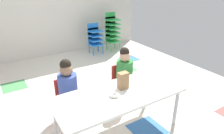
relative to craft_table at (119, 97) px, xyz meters
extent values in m
cube|color=silver|center=(-0.11, 0.71, -0.54)|extent=(5.70, 5.47, 0.02)
cube|color=#478C51|center=(-1.01, 2.06, -0.52)|extent=(0.43, 0.43, 0.00)
cube|color=#478C51|center=(1.24, 1.61, -0.52)|extent=(0.43, 0.43, 0.00)
cube|color=#336BB2|center=(1.69, 2.06, -0.52)|extent=(0.43, 0.43, 0.00)
cube|color=#336BB2|center=(0.34, -0.19, -0.52)|extent=(0.43, 0.43, 0.00)
cube|color=beige|center=(-0.11, 3.45, 0.76)|extent=(5.70, 0.10, 2.57)
cube|color=white|center=(0.00, 0.00, 0.03)|extent=(1.63, 0.71, 0.04)
cylinder|color=#B2B2B7|center=(0.73, -0.29, -0.26)|extent=(0.05, 0.05, 0.54)
cylinder|color=#B2B2B7|center=(-0.73, 0.29, -0.26)|extent=(0.05, 0.05, 0.54)
cylinder|color=#B2B2B7|center=(0.73, 0.29, -0.26)|extent=(0.05, 0.05, 0.54)
cube|color=red|center=(-0.45, 0.57, -0.23)|extent=(0.32, 0.30, 0.03)
cube|color=red|center=(-0.45, 0.72, -0.08)|extent=(0.29, 0.02, 0.30)
cylinder|color=#384C99|center=(-0.45, 0.57, -0.01)|extent=(0.32, 0.32, 0.38)
sphere|color=#8C664C|center=(-0.45, 0.57, 0.25)|extent=(0.17, 0.17, 0.17)
sphere|color=black|center=(-0.45, 0.59, 0.32)|extent=(0.15, 0.15, 0.15)
cylinder|color=red|center=(-0.59, 0.44, -0.38)|extent=(0.02, 0.02, 0.28)
cylinder|color=red|center=(-0.31, 0.44, -0.38)|extent=(0.02, 0.02, 0.28)
cylinder|color=red|center=(-0.59, 0.70, -0.38)|extent=(0.02, 0.02, 0.28)
cylinder|color=red|center=(-0.31, 0.70, -0.38)|extent=(0.02, 0.02, 0.28)
cube|color=red|center=(0.49, 0.57, -0.23)|extent=(0.32, 0.30, 0.03)
cube|color=red|center=(0.49, 0.72, -0.08)|extent=(0.29, 0.02, 0.30)
cylinder|color=#2D7A38|center=(0.49, 0.57, -0.01)|extent=(0.33, 0.33, 0.38)
sphere|color=tan|center=(0.49, 0.57, 0.25)|extent=(0.17, 0.17, 0.17)
sphere|color=black|center=(0.49, 0.59, 0.32)|extent=(0.15, 0.15, 0.15)
cylinder|color=red|center=(0.35, 0.44, -0.38)|extent=(0.02, 0.02, 0.28)
cylinder|color=red|center=(0.63, 0.44, -0.38)|extent=(0.02, 0.02, 0.28)
cylinder|color=red|center=(0.35, 0.70, -0.38)|extent=(0.02, 0.02, 0.28)
cylinder|color=red|center=(0.63, 0.70, -0.38)|extent=(0.02, 0.02, 0.28)
cube|color=blue|center=(1.17, 2.87, -0.27)|extent=(0.32, 0.30, 0.03)
cube|color=blue|center=(1.17, 3.01, -0.18)|extent=(0.30, 0.02, 0.18)
cube|color=blue|center=(1.17, 2.87, -0.15)|extent=(0.32, 0.30, 0.03)
cube|color=blue|center=(1.17, 3.01, -0.06)|extent=(0.30, 0.02, 0.18)
cube|color=blue|center=(1.17, 2.87, -0.03)|extent=(0.32, 0.30, 0.03)
cube|color=blue|center=(1.17, 3.01, 0.06)|extent=(0.30, 0.02, 0.18)
cube|color=blue|center=(1.17, 2.87, 0.09)|extent=(0.32, 0.30, 0.03)
cube|color=blue|center=(1.17, 3.01, 0.18)|extent=(0.30, 0.02, 0.18)
cylinder|color=blue|center=(1.03, 2.74, -0.40)|extent=(0.02, 0.02, 0.26)
cylinder|color=blue|center=(1.31, 2.74, -0.40)|extent=(0.02, 0.02, 0.26)
cylinder|color=blue|center=(1.03, 3.00, -0.40)|extent=(0.02, 0.02, 0.26)
cylinder|color=blue|center=(1.31, 3.00, -0.40)|extent=(0.02, 0.02, 0.26)
cube|color=green|center=(1.71, 2.87, -0.27)|extent=(0.32, 0.30, 0.03)
cube|color=green|center=(1.71, 3.01, -0.18)|extent=(0.30, 0.02, 0.18)
cube|color=green|center=(1.71, 2.87, -0.15)|extent=(0.32, 0.30, 0.03)
cube|color=green|center=(1.71, 3.01, -0.06)|extent=(0.30, 0.02, 0.18)
cube|color=green|center=(1.71, 2.87, -0.03)|extent=(0.32, 0.30, 0.03)
cube|color=green|center=(1.71, 3.01, 0.06)|extent=(0.30, 0.02, 0.18)
cube|color=green|center=(1.71, 2.87, 0.09)|extent=(0.32, 0.30, 0.03)
cube|color=green|center=(1.71, 3.01, 0.18)|extent=(0.30, 0.02, 0.18)
cube|color=green|center=(1.71, 2.87, 0.21)|extent=(0.32, 0.30, 0.03)
cube|color=green|center=(1.71, 3.01, 0.30)|extent=(0.30, 0.02, 0.18)
cube|color=green|center=(1.71, 2.87, 0.33)|extent=(0.32, 0.30, 0.03)
cube|color=green|center=(1.71, 3.01, 0.42)|extent=(0.30, 0.02, 0.18)
cylinder|color=green|center=(1.57, 2.74, -0.40)|extent=(0.02, 0.02, 0.26)
cylinder|color=green|center=(1.85, 2.74, -0.40)|extent=(0.02, 0.02, 0.26)
cylinder|color=green|center=(1.57, 3.00, -0.40)|extent=(0.02, 0.02, 0.26)
cylinder|color=green|center=(1.85, 3.00, -0.40)|extent=(0.02, 0.02, 0.26)
cube|color=#9E754C|center=(0.12, 0.08, 0.16)|extent=(0.13, 0.09, 0.22)
cylinder|color=white|center=(-0.09, -0.03, 0.06)|extent=(0.18, 0.18, 0.01)
cylinder|color=white|center=(-0.44, 0.11, 0.06)|extent=(0.18, 0.18, 0.01)
torus|color=white|center=(-0.09, -0.03, 0.08)|extent=(0.13, 0.13, 0.04)
camera|label=1|loc=(-1.21, -1.78, 1.35)|focal=32.54mm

